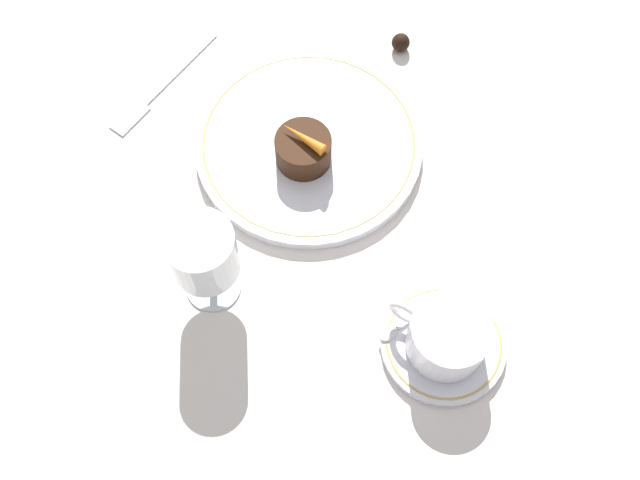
% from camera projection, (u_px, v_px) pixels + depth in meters
% --- Properties ---
extents(ground_plane, '(3.00, 3.00, 0.00)m').
position_uv_depth(ground_plane, '(316.00, 170.00, 0.87)').
color(ground_plane, white).
extents(dinner_plate, '(0.27, 0.27, 0.01)m').
position_uv_depth(dinner_plate, '(309.00, 144.00, 0.88)').
color(dinner_plate, white).
rests_on(dinner_plate, ground_plane).
extents(saucer, '(0.13, 0.13, 0.01)m').
position_uv_depth(saucer, '(443.00, 344.00, 0.77)').
color(saucer, white).
rests_on(saucer, ground_plane).
extents(coffee_cup, '(0.11, 0.08, 0.06)m').
position_uv_depth(coffee_cup, '(448.00, 336.00, 0.74)').
color(coffee_cup, white).
rests_on(coffee_cup, saucer).
extents(spoon, '(0.05, 0.10, 0.00)m').
position_uv_depth(spoon, '(410.00, 320.00, 0.78)').
color(spoon, silver).
rests_on(spoon, saucer).
extents(wine_glass, '(0.07, 0.07, 0.12)m').
position_uv_depth(wine_glass, '(203.00, 256.00, 0.73)').
color(wine_glass, silver).
rests_on(wine_glass, ground_plane).
extents(fork, '(0.03, 0.18, 0.01)m').
position_uv_depth(fork, '(155.00, 92.00, 0.91)').
color(fork, silver).
rests_on(fork, ground_plane).
extents(dessert_cake, '(0.06, 0.06, 0.04)m').
position_uv_depth(dessert_cake, '(303.00, 150.00, 0.84)').
color(dessert_cake, '#381E0F').
rests_on(dessert_cake, dinner_plate).
extents(carrot_garnish, '(0.06, 0.02, 0.01)m').
position_uv_depth(carrot_garnish, '(303.00, 138.00, 0.82)').
color(carrot_garnish, orange).
rests_on(carrot_garnish, dessert_cake).
extents(chocolate_truffle, '(0.02, 0.02, 0.02)m').
position_uv_depth(chocolate_truffle, '(401.00, 42.00, 0.94)').
color(chocolate_truffle, black).
rests_on(chocolate_truffle, ground_plane).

